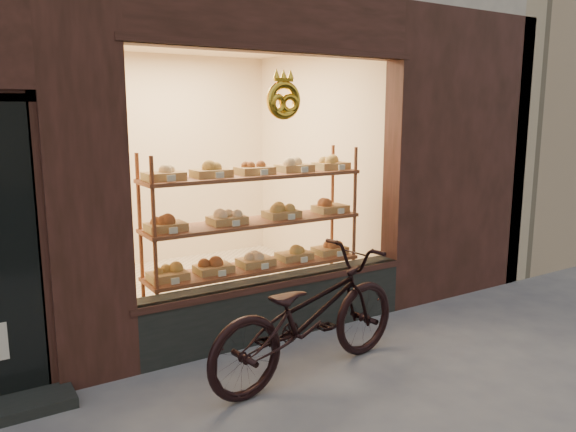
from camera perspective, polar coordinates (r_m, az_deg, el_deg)
display_shelf at (r=5.47m, az=-3.33°, el=-1.95°), size 2.20×0.45×1.70m
bicycle at (r=4.45m, az=2.11°, el=-10.02°), size 1.95×0.91×0.99m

